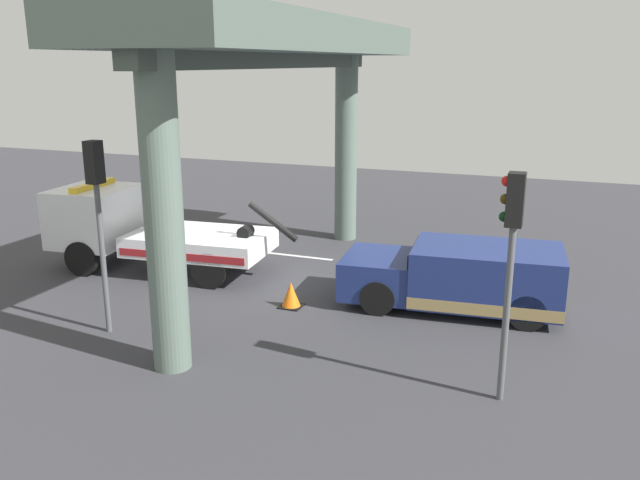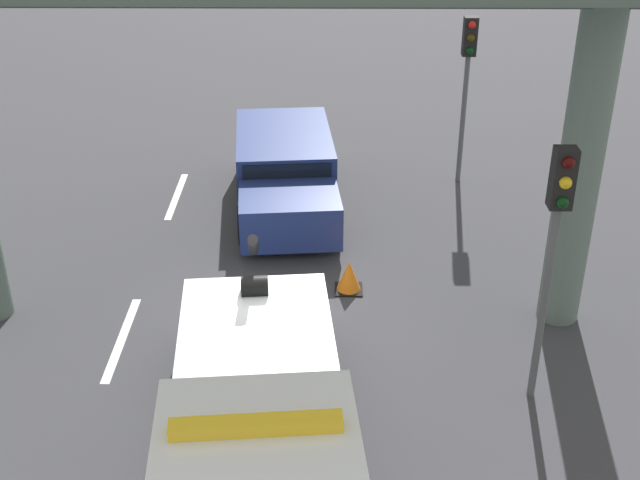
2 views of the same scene
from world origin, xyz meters
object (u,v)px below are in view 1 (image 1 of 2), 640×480
(towed_van_green, at_px, (462,278))
(traffic_light_near, at_px, (511,238))
(traffic_cone_orange, at_px, (291,295))
(tow_truck_white, at_px, (139,228))
(traffic_light_far, at_px, (96,195))

(towed_van_green, bearing_deg, traffic_light_near, 108.10)
(traffic_light_near, bearing_deg, towed_van_green, -71.90)
(towed_van_green, height_order, traffic_cone_orange, towed_van_green)
(tow_truck_white, relative_size, traffic_light_near, 1.80)
(traffic_light_far, height_order, traffic_cone_orange, traffic_light_far)
(tow_truck_white, xyz_separation_m, traffic_light_near, (-10.64, 4.19, 1.78))
(traffic_light_far, xyz_separation_m, traffic_cone_orange, (-3.21, -2.86, -2.80))
(traffic_light_near, height_order, traffic_cone_orange, traffic_light_near)
(tow_truck_white, xyz_separation_m, towed_van_green, (-9.25, -0.08, -0.42))
(traffic_light_far, bearing_deg, towed_van_green, -149.03)
(towed_van_green, xyz_separation_m, traffic_cone_orange, (3.89, 1.41, -0.48))
(tow_truck_white, height_order, traffic_light_far, traffic_light_far)
(tow_truck_white, distance_m, towed_van_green, 9.26)
(tow_truck_white, height_order, traffic_cone_orange, tow_truck_white)
(towed_van_green, bearing_deg, traffic_cone_orange, 19.86)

